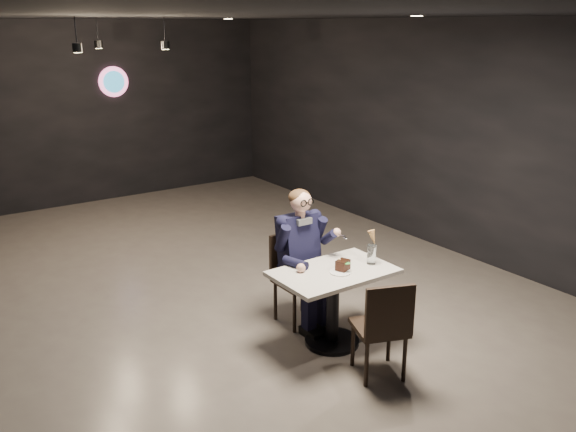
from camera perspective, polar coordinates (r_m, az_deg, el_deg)
floor at (r=6.96m, az=-8.64°, el=-7.46°), size 9.00×9.00×0.00m
wall_sign at (r=10.81m, az=-16.02°, el=11.98°), size 0.50×0.06×0.50m
pendant_lights at (r=8.18m, az=-16.10°, el=16.61°), size 1.40×1.20×0.36m
main_table at (r=5.79m, az=4.20°, el=-8.53°), size 1.10×0.70×0.75m
chair_far at (r=6.16m, az=1.00°, el=-5.99°), size 0.42×0.46×0.92m
chair_near at (r=5.33m, az=8.55°, el=-10.10°), size 0.56×0.58×0.92m
seated_man at (r=6.06m, az=1.02°, el=-3.73°), size 0.60×0.80×1.44m
dessert_plate at (r=5.59m, az=4.91°, el=-5.27°), size 0.20×0.20×0.01m
cake_slice at (r=5.62m, az=5.15°, el=-4.62°), size 0.14×0.13×0.08m
mint_leaf at (r=5.56m, az=5.59°, el=-4.43°), size 0.06×0.04×0.01m
sundae_glass at (r=5.80m, az=7.82°, el=-3.57°), size 0.08×0.08×0.19m
wafer_cone at (r=5.77m, az=7.96°, el=-2.02°), size 0.09×0.09×0.14m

